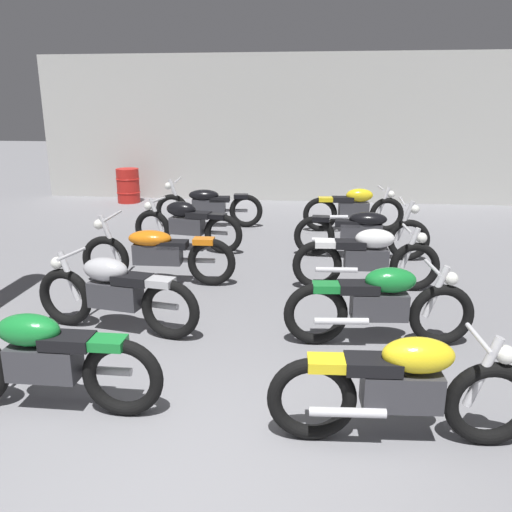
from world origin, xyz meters
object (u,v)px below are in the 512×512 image
at_px(motorcycle_left_row_3, 187,224).
at_px(motorcycle_left_row_4, 208,205).
at_px(motorcycle_right_row_1, 380,304).
at_px(motorcycle_left_row_1, 115,292).
at_px(motorcycle_left_row_2, 157,253).
at_px(motorcycle_left_row_0, 43,359).
at_px(motorcycle_right_row_0, 403,387).
at_px(oil_drum, 128,186).
at_px(motorcycle_right_row_2, 367,257).
at_px(motorcycle_right_row_4, 354,208).
at_px(motorcycle_right_row_3, 362,231).

distance_m(motorcycle_left_row_3, motorcycle_left_row_4, 1.78).
distance_m(motorcycle_left_row_4, motorcycle_right_row_1, 5.88).
relative_size(motorcycle_left_row_1, motorcycle_left_row_2, 0.90).
distance_m(motorcycle_left_row_0, motorcycle_left_row_1, 1.57).
xyz_separation_m(motorcycle_right_row_0, oil_drum, (-5.46, 9.22, -0.03)).
relative_size(motorcycle_left_row_1, motorcycle_right_row_1, 0.99).
bearing_deg(motorcycle_left_row_0, motorcycle_right_row_2, 49.27).
height_order(motorcycle_right_row_1, motorcycle_right_row_4, same).
xyz_separation_m(motorcycle_left_row_1, motorcycle_right_row_1, (2.84, 0.02, 0.00)).
distance_m(motorcycle_left_row_0, motorcycle_right_row_3, 5.60).
distance_m(motorcycle_left_row_1, motorcycle_left_row_3, 3.35).
distance_m(motorcycle_left_row_0, oil_drum, 9.51).
bearing_deg(motorcycle_left_row_0, motorcycle_right_row_3, 59.18).
distance_m(motorcycle_right_row_0, motorcycle_right_row_1, 1.66).
bearing_deg(motorcycle_right_row_4, motorcycle_left_row_3, -148.77).
xyz_separation_m(motorcycle_left_row_1, motorcycle_left_row_4, (-0.05, 5.13, -0.01)).
bearing_deg(motorcycle_right_row_1, motorcycle_right_row_3, 89.39).
height_order(motorcycle_right_row_2, motorcycle_right_row_3, motorcycle_right_row_3).
bearing_deg(motorcycle_left_row_4, motorcycle_right_row_1, -60.52).
distance_m(motorcycle_left_row_2, motorcycle_right_row_4, 4.53).
bearing_deg(motorcycle_left_row_1, motorcycle_right_row_4, 60.79).
bearing_deg(motorcycle_right_row_4, motorcycle_right_row_0, -90.14).
height_order(motorcycle_left_row_2, oil_drum, motorcycle_left_row_2).
xyz_separation_m(motorcycle_left_row_3, motorcycle_right_row_2, (2.89, -1.63, 0.00)).
relative_size(motorcycle_left_row_2, motorcycle_right_row_1, 1.10).
bearing_deg(motorcycle_right_row_0, motorcycle_left_row_4, 113.07).
distance_m(motorcycle_left_row_2, motorcycle_left_row_3, 1.73).
relative_size(motorcycle_left_row_2, motorcycle_right_row_0, 1.10).
bearing_deg(motorcycle_right_row_4, motorcycle_right_row_2, -90.28).
distance_m(motorcycle_left_row_3, motorcycle_right_row_0, 5.77).
height_order(motorcycle_left_row_0, motorcycle_right_row_3, motorcycle_right_row_3).
relative_size(motorcycle_right_row_1, motorcycle_right_row_4, 1.00).
height_order(motorcycle_left_row_2, motorcycle_left_row_3, motorcycle_left_row_2).
height_order(motorcycle_right_row_0, motorcycle_right_row_2, same).
xyz_separation_m(motorcycle_left_row_1, oil_drum, (-2.62, 7.57, -0.03)).
height_order(motorcycle_left_row_2, motorcycle_right_row_3, same).
distance_m(motorcycle_left_row_3, motorcycle_right_row_1, 4.41).
xyz_separation_m(motorcycle_left_row_4, motorcycle_right_row_1, (2.89, -5.12, 0.01)).
relative_size(motorcycle_left_row_3, oil_drum, 2.31).
relative_size(motorcycle_left_row_4, motorcycle_right_row_2, 1.10).
xyz_separation_m(motorcycle_left_row_3, motorcycle_left_row_4, (-0.00, 1.78, -0.01)).
distance_m(motorcycle_left_row_0, motorcycle_left_row_4, 6.70).
xyz_separation_m(motorcycle_right_row_1, motorcycle_right_row_3, (0.03, 3.22, -0.01)).
bearing_deg(motorcycle_right_row_2, motorcycle_right_row_0, -90.01).
height_order(motorcycle_left_row_1, motorcycle_right_row_2, same).
distance_m(motorcycle_right_row_1, oil_drum, 9.32).
height_order(motorcycle_left_row_2, motorcycle_right_row_0, motorcycle_left_row_2).
bearing_deg(motorcycle_left_row_1, motorcycle_right_row_2, 31.20).
bearing_deg(motorcycle_right_row_4, motorcycle_right_row_3, -89.35).
xyz_separation_m(motorcycle_right_row_0, motorcycle_right_row_4, (0.02, 6.76, 0.00)).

